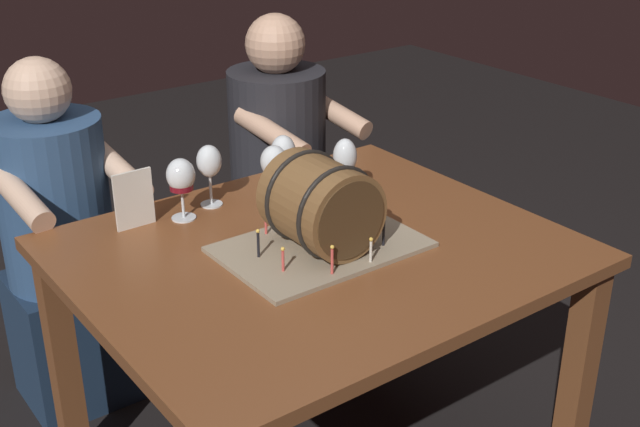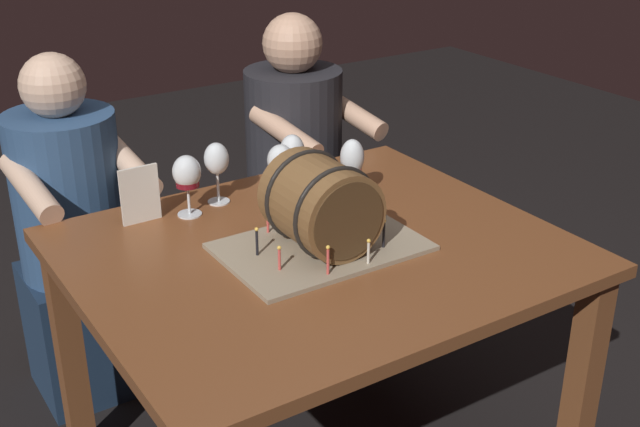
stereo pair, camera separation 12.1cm
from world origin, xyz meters
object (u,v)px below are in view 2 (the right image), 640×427
object	(u,v)px
person_seated_left	(75,246)
wine_glass_red	(187,175)
wine_glass_empty	(217,160)
wine_glass_amber	(281,163)
person_seated_right	(295,187)
wine_glass_rose	(352,160)
menu_card	(140,195)
wine_glass_white	(292,153)
barrel_cake	(320,210)
dining_table	(317,283)

from	to	relation	value
person_seated_left	wine_glass_red	bearing A→B (deg)	-63.56
wine_glass_empty	wine_glass_amber	distance (m)	0.18
wine_glass_empty	person_seated_right	bearing A→B (deg)	38.74
wine_glass_empty	wine_glass_rose	bearing A→B (deg)	-30.53
wine_glass_red	wine_glass_amber	size ratio (longest dim) A/B	0.99
wine_glass_amber	menu_card	world-z (taller)	wine_glass_amber
wine_glass_white	wine_glass_amber	xyz separation A→B (m)	(-0.09, -0.08, 0.01)
person_seated_right	wine_glass_red	bearing A→B (deg)	-144.33
wine_glass_amber	person_seated_left	xyz separation A→B (m)	(-0.47, 0.50, -0.35)
wine_glass_rose	menu_card	distance (m)	0.60
person_seated_left	barrel_cake	bearing A→B (deg)	-63.27
person_seated_right	wine_glass_amber	bearing A→B (deg)	-124.61
dining_table	wine_glass_amber	bearing A→B (deg)	77.60
wine_glass_red	wine_glass_amber	distance (m)	0.27
barrel_cake	dining_table	bearing A→B (deg)	83.66
menu_card	person_seated_right	size ratio (longest dim) A/B	0.14
wine_glass_red	menu_card	size ratio (longest dim) A/B	1.10
wine_glass_red	person_seated_right	size ratio (longest dim) A/B	0.15
wine_glass_rose	wine_glass_white	distance (m)	0.20
dining_table	wine_glass_empty	world-z (taller)	wine_glass_empty
menu_card	dining_table	bearing A→B (deg)	-50.88
wine_glass_white	menu_card	bearing A→B (deg)	178.05
wine_glass_empty	person_seated_right	size ratio (longest dim) A/B	0.15
dining_table	barrel_cake	distance (m)	0.22
person_seated_left	wine_glass_white	bearing A→B (deg)	-36.89
barrel_cake	wine_glass_rose	distance (m)	0.33
wine_glass_empty	person_seated_right	world-z (taller)	person_seated_right
barrel_cake	person_seated_right	world-z (taller)	person_seated_right
wine_glass_empty	menu_card	distance (m)	0.24
wine_glass_rose	person_seated_right	size ratio (longest dim) A/B	0.16
wine_glass_rose	wine_glass_empty	world-z (taller)	wine_glass_rose
wine_glass_white	menu_card	xyz separation A→B (m)	(-0.47, 0.02, -0.03)
wine_glass_empty	menu_card	xyz separation A→B (m)	(-0.24, -0.01, -0.05)
barrel_cake	wine_glass_red	world-z (taller)	barrel_cake
wine_glass_amber	person_seated_right	size ratio (longest dim) A/B	0.15
dining_table	wine_glass_amber	distance (m)	0.37
wine_glass_amber	person_seated_right	xyz separation A→B (m)	(0.35, 0.50, -0.33)
dining_table	wine_glass_amber	world-z (taller)	wine_glass_amber
wine_glass_empty	person_seated_left	size ratio (longest dim) A/B	0.16
barrel_cake	wine_glass_empty	world-z (taller)	barrel_cake
wine_glass_white	wine_glass_empty	bearing A→B (deg)	174.67
person_seated_right	wine_glass_empty	bearing A→B (deg)	-141.26
barrel_cake	wine_glass_rose	xyz separation A→B (m)	(0.25, 0.21, 0.01)
wine_glass_rose	wine_glass_empty	size ratio (longest dim) A/B	1.03
dining_table	wine_glass_red	bearing A→B (deg)	118.50
person_seated_right	wine_glass_rose	bearing A→B (deg)	-105.49
wine_glass_red	person_seated_left	xyz separation A→B (m)	(-0.22, 0.43, -0.34)
barrel_cake	wine_glass_red	xyz separation A→B (m)	(-0.19, 0.37, 0.01)
wine_glass_red	wine_glass_amber	xyz separation A→B (m)	(0.26, -0.07, 0.00)
barrel_cake	wine_glass_amber	distance (m)	0.31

